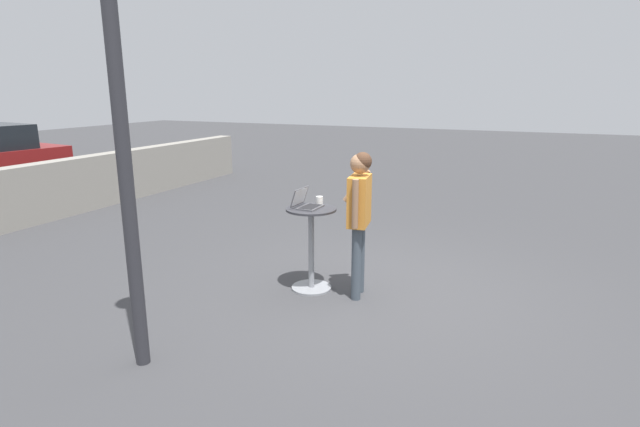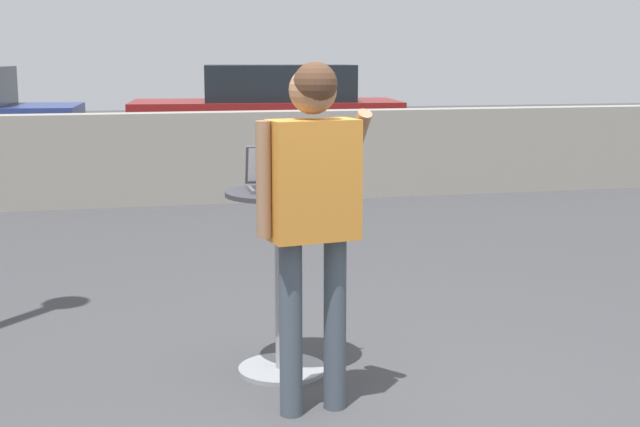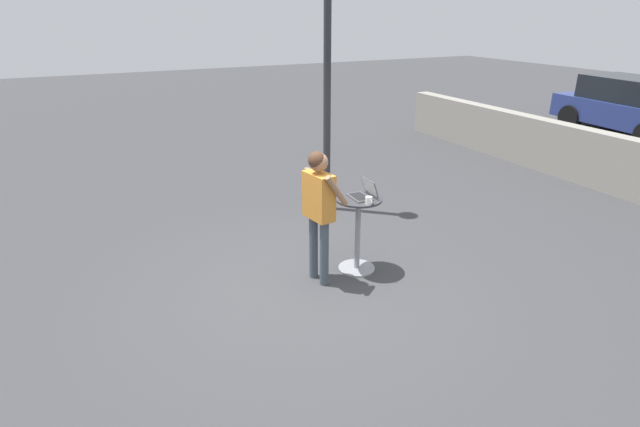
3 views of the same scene
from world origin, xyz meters
name	(u,v)px [view 2 (image 2 of 3)]	position (x,y,z in m)	size (l,w,h in m)	color
ground_plane	(358,427)	(0.00, 0.00, 0.00)	(50.00, 50.00, 0.00)	#3D3D3F
pavement_kerb	(202,158)	(0.00, 6.64, 0.53)	(13.15, 0.35, 1.06)	gray
cafe_table	(281,269)	(-0.20, 0.81, 0.58)	(0.59, 0.59, 1.01)	gray
laptop	(279,179)	(-0.20, 0.87, 1.06)	(0.34, 0.30, 0.23)	#515156
coffee_mug	(324,181)	(0.03, 0.81, 1.05)	(0.12, 0.08, 0.09)	white
standing_person	(313,194)	(-0.16, 0.23, 1.08)	(0.56, 0.42, 1.69)	#424C56
parked_car_further_down	(269,115)	(1.39, 9.90, 0.79)	(4.28, 2.19, 1.57)	maroon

